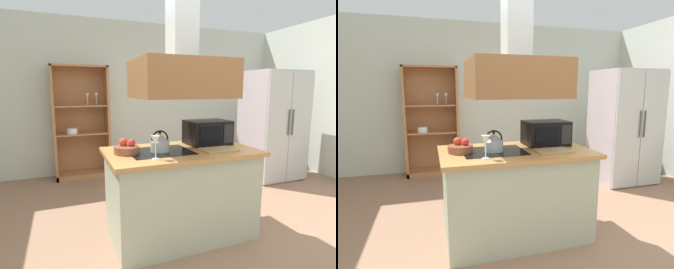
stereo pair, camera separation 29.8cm
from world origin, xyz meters
The scene contains 11 objects.
ground_plane centered at (0.00, 0.00, 0.00)m, with size 7.80×7.80×0.00m, color #936D54.
wall_back centered at (0.00, 3.00, 1.35)m, with size 6.00×0.12×2.70m, color silver.
kitchen_island centered at (-0.23, 0.38, 0.45)m, with size 1.48×0.86×0.90m.
range_hood centered at (-0.23, 0.38, 1.71)m, with size 0.90×0.70×1.29m.
refrigerator centered at (2.00, 1.53, 0.90)m, with size 0.90×0.77×1.80m.
dish_cabinet centered at (-1.00, 2.78, 0.84)m, with size 0.90×0.40×1.88m.
kettle centered at (-0.45, 0.38, 0.99)m, with size 0.18×0.18×0.21m.
cutting_board centered at (0.10, 0.21, 0.91)m, with size 0.34×0.24×0.02m, color #A88755.
microwave centered at (0.17, 0.55, 1.03)m, with size 0.46×0.35×0.26m.
wine_glass_on_counter centered at (-0.58, 0.13, 1.05)m, with size 0.08×0.08×0.21m.
fruit_bowl centered at (-0.76, 0.43, 0.95)m, with size 0.24×0.24×0.14m.
Camera 1 is at (-1.32, -2.00, 1.49)m, focal length 28.81 mm.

